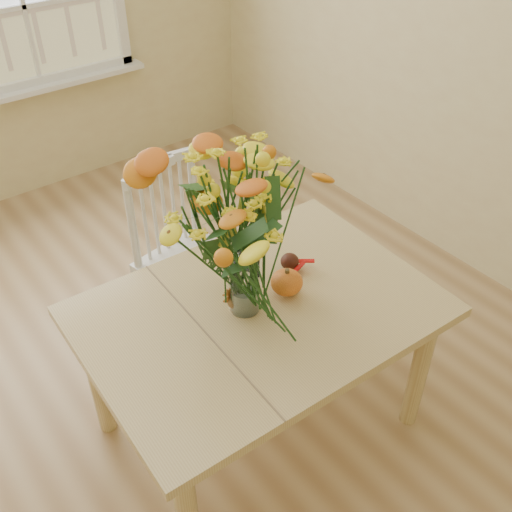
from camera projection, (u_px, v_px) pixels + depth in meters
floor at (158, 450)px, 2.43m from camera, size 4.00×4.50×0.01m
dining_table at (259, 326)px, 2.18m from camera, size 1.27×0.93×0.66m
windsor_chair at (180, 246)px, 2.70m from camera, size 0.47×0.45×0.87m
flower_vase at (244, 227)px, 1.91m from camera, size 0.49×0.49×0.59m
pumpkin at (287, 283)px, 2.16m from camera, size 0.12×0.12×0.09m
turkey_figurine at (237, 300)px, 2.10m from camera, size 0.08×0.06×0.09m
dark_gourd at (290, 262)px, 2.28m from camera, size 0.13×0.09×0.06m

